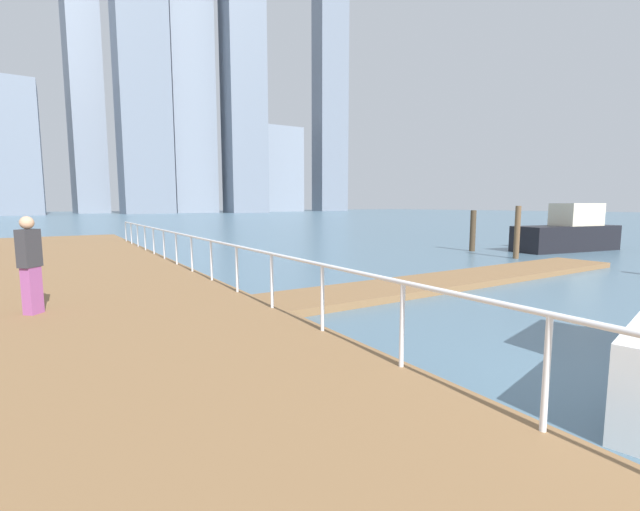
{
  "coord_description": "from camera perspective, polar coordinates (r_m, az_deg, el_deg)",
  "views": [
    {
      "loc": [
        -6.72,
        -1.6,
        2.38
      ],
      "look_at": [
        -1.4,
        6.74,
        1.2
      ],
      "focal_mm": 24.02,
      "sensor_mm": 36.0,
      "label": 1
    }
  ],
  "objects": [
    {
      "name": "ground_plane",
      "position": [
        22.75,
        -15.13,
        0.55
      ],
      "size": [
        300.0,
        300.0,
        0.0
      ],
      "primitive_type": "plane",
      "color": "slate"
    },
    {
      "name": "floating_dock",
      "position": [
        13.89,
        18.07,
        -3.04
      ],
      "size": [
        14.79,
        2.0,
        0.18
      ],
      "primitive_type": "cube",
      "color": "olive",
      "rests_on": "ground_plane"
    },
    {
      "name": "boardwalk_railing",
      "position": [
        12.39,
        -15.62,
        1.29
      ],
      "size": [
        0.06,
        26.96,
        1.08
      ],
      "color": "white",
      "rests_on": "boardwalk"
    },
    {
      "name": "dock_piling_0",
      "position": [
        20.82,
        24.78,
        2.82
      ],
      "size": [
        0.24,
        0.24,
        2.33
      ],
      "primitive_type": "cylinder",
      "color": "brown",
      "rests_on": "ground_plane"
    },
    {
      "name": "dock_piling_2",
      "position": [
        23.33,
        19.69,
        3.12
      ],
      "size": [
        0.29,
        0.29,
        2.1
      ],
      "primitive_type": "cylinder",
      "color": "#473826",
      "rests_on": "ground_plane"
    },
    {
      "name": "moored_boat_0",
      "position": [
        25.72,
        30.16,
        2.62
      ],
      "size": [
        6.21,
        2.77,
        2.45
      ],
      "color": "black",
      "rests_on": "ground_plane"
    },
    {
      "name": "pedestrian_0",
      "position": [
        9.33,
        -34.18,
        -0.86
      ],
      "size": [
        0.4,
        0.41,
        1.78
      ],
      "color": "#994C8C",
      "rests_on": "boardwalk"
    },
    {
      "name": "skyline_tower_1",
      "position": [
        119.31,
        -36.25,
        11.38
      ],
      "size": [
        12.92,
        13.06,
        29.16
      ],
      "primitive_type": "cube",
      "rotation": [
        0.0,
        0.0,
        -0.01
      ],
      "color": "slate",
      "rests_on": "ground_plane"
    },
    {
      "name": "skyline_tower_2",
      "position": [
        140.16,
        -29.16,
        22.19
      ],
      "size": [
        8.56,
        13.01,
        83.06
      ],
      "primitive_type": "cube",
      "rotation": [
        0.0,
        0.0,
        0.06
      ],
      "color": "gray",
      "rests_on": "ground_plane"
    },
    {
      "name": "skyline_tower_3",
      "position": [
        126.33,
        -22.64,
        21.68
      ],
      "size": [
        13.19,
        7.95,
        71.8
      ],
      "primitive_type": "cube",
      "rotation": [
        0.0,
        0.0,
        0.09
      ],
      "color": "slate",
      "rests_on": "ground_plane"
    },
    {
      "name": "skyline_tower_4",
      "position": [
        134.63,
        -17.03,
        18.97
      ],
      "size": [
        12.37,
        11.29,
        62.84
      ],
      "primitive_type": "cube",
      "rotation": [
        0.0,
        0.0,
        0.04
      ],
      "color": "gray",
      "rests_on": "ground_plane"
    },
    {
      "name": "skyline_tower_5",
      "position": [
        132.96,
        -10.17,
        20.58
      ],
      "size": [
        11.36,
        11.78,
        68.56
      ],
      "primitive_type": "cube",
      "rotation": [
        0.0,
        0.0,
        -0.07
      ],
      "color": "slate",
      "rests_on": "ground_plane"
    },
    {
      "name": "skyline_tower_6",
      "position": [
        150.68,
        -5.45,
        11.23
      ],
      "size": [
        13.67,
        11.57,
        28.21
      ],
      "primitive_type": "cube",
      "rotation": [
        0.0,
        0.0,
        -0.03
      ],
      "color": "gray",
      "rests_on": "ground_plane"
    },
    {
      "name": "skyline_tower_7",
      "position": [
        167.2,
        1.38,
        20.4
      ],
      "size": [
        12.38,
        7.25,
        83.42
      ],
      "primitive_type": "cube",
      "rotation": [
        0.0,
        0.0,
        0.05
      ],
      "color": "slate",
      "rests_on": "ground_plane"
    }
  ]
}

